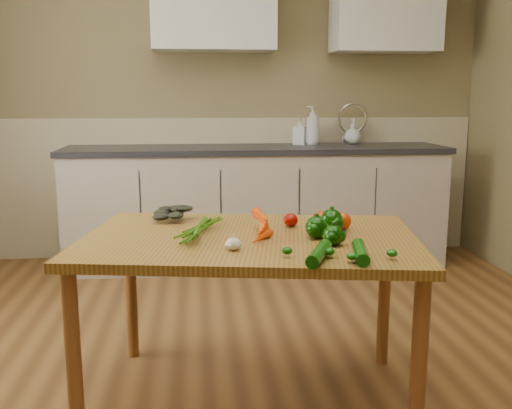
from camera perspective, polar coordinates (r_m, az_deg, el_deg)
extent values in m
cube|color=#877951|center=(4.58, -2.96, 11.15)|extent=(4.00, 0.02, 2.60)
cube|color=beige|center=(4.61, -2.85, 1.78)|extent=(3.98, 0.03, 1.10)
cube|color=#AFA191|center=(4.35, 0.00, -0.34)|extent=(2.80, 0.60, 0.86)
cube|color=#2A2A30|center=(4.29, 0.00, 5.57)|extent=(2.84, 0.64, 0.04)
cube|color=#99999E|center=(4.44, 10.15, 5.06)|extent=(0.55, 0.42, 0.10)
cylinder|color=silver|center=(4.60, 9.60, 7.52)|extent=(0.02, 0.02, 0.24)
cube|color=silver|center=(4.43, -4.28, 19.58)|extent=(0.90, 0.35, 0.70)
cube|color=silver|center=(4.66, 12.86, 18.92)|extent=(0.80, 0.35, 0.70)
cube|color=olive|center=(2.31, -0.59, -3.59)|extent=(1.46, 1.07, 0.04)
cylinder|color=brown|center=(2.22, -17.79, -14.59)|extent=(0.06, 0.06, 0.68)
cylinder|color=brown|center=(2.13, 15.94, -15.62)|extent=(0.06, 0.06, 0.68)
cylinder|color=brown|center=(2.88, -12.41, -8.40)|extent=(0.06, 0.06, 0.68)
cylinder|color=brown|center=(2.81, 12.70, -8.90)|extent=(0.06, 0.06, 0.68)
imported|color=silver|center=(4.44, 5.69, 7.88)|extent=(0.15, 0.15, 0.30)
imported|color=silver|center=(4.45, 4.45, 7.34)|extent=(0.13, 0.13, 0.21)
imported|color=silver|center=(4.58, 9.66, 7.02)|extent=(0.16, 0.16, 0.16)
ellipsoid|color=silver|center=(2.09, -2.28, -3.96)|extent=(0.06, 0.06, 0.05)
sphere|color=#083102|center=(2.27, 6.08, -2.29)|extent=(0.09, 0.09, 0.09)
sphere|color=#083102|center=(2.37, 7.56, -1.66)|extent=(0.10, 0.10, 0.10)
sphere|color=#083102|center=(2.17, 7.74, -3.08)|extent=(0.08, 0.08, 0.08)
ellipsoid|color=#940A02|center=(2.47, 3.49, -1.56)|extent=(0.06, 0.06, 0.06)
ellipsoid|color=#C03204|center=(2.48, 6.51, -1.43)|extent=(0.07, 0.07, 0.07)
ellipsoid|color=#C03204|center=(2.43, 8.55, -1.66)|extent=(0.08, 0.08, 0.07)
cylinder|color=#0A4207|center=(2.01, 10.41, -4.72)|extent=(0.09, 0.22, 0.05)
cylinder|color=#0A4207|center=(1.98, 6.33, -4.89)|extent=(0.14, 0.23, 0.05)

